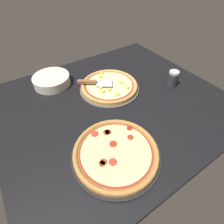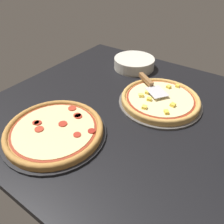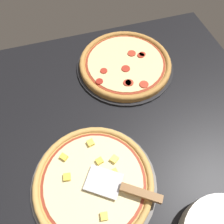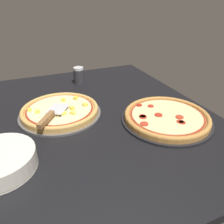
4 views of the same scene
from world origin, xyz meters
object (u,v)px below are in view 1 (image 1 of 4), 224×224
(serving_spatula, at_px, (91,82))
(plate_stack, at_px, (52,80))
(pizza_back, at_px, (116,152))
(parmesan_shaker, at_px, (173,79))
(pizza_front, at_px, (109,86))

(serving_spatula, height_order, plate_stack, serving_spatula)
(pizza_back, relative_size, parmesan_shaker, 3.67)
(serving_spatula, xyz_separation_m, parmesan_shaker, (-0.47, 0.26, -0.00))
(pizza_front, distance_m, pizza_back, 0.50)
(serving_spatula, xyz_separation_m, plate_stack, (0.20, -0.20, -0.02))
(pizza_front, xyz_separation_m, serving_spatula, (0.10, -0.06, 0.03))
(pizza_back, height_order, serving_spatula, serving_spatula)
(serving_spatula, distance_m, plate_stack, 0.28)
(pizza_back, bearing_deg, pizza_front, -119.62)
(plate_stack, xyz_separation_m, parmesan_shaker, (-0.66, 0.45, 0.02))
(serving_spatula, relative_size, parmesan_shaker, 2.02)
(serving_spatula, bearing_deg, pizza_back, 73.04)
(pizza_back, xyz_separation_m, plate_stack, (0.05, -0.69, 0.01))
(plate_stack, bearing_deg, pizza_front, 138.77)
(pizza_back, distance_m, parmesan_shaker, 0.66)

